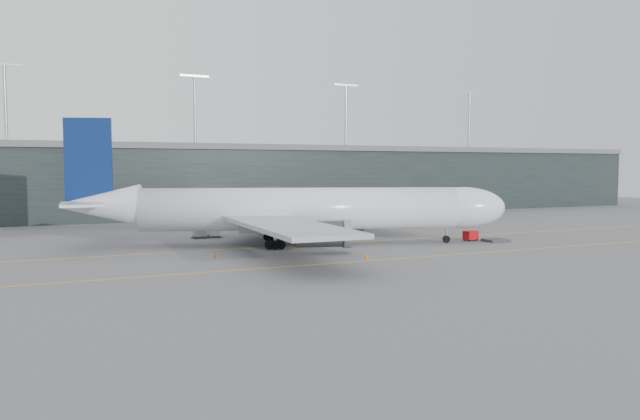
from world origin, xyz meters
name	(u,v)px	position (x,y,z in m)	size (l,w,h in m)	color
ground	(243,244)	(0.00, 0.00, 0.00)	(320.00, 320.00, 0.00)	#595A5E
taxiline_a	(252,248)	(0.00, -4.00, 0.01)	(160.00, 0.25, 0.02)	orange
taxiline_b	(299,266)	(0.00, -20.00, 0.01)	(160.00, 0.25, 0.02)	orange
taxiline_lead_main	(235,229)	(5.00, 20.00, 0.01)	(0.25, 60.00, 0.02)	orange
terminal	(162,180)	(0.00, 58.00, 7.62)	(240.00, 36.00, 29.00)	black
main_aircraft	(298,210)	(6.70, -3.47, 4.72)	(58.51, 53.90, 16.83)	white
jet_bridge	(323,200)	(22.79, 23.11, 4.46)	(3.67, 42.52, 5.96)	#2D2D32
gse_cart	(471,235)	(30.99, -9.29, 0.77)	(2.23, 1.65, 1.38)	red
baggage_dolly	(496,240)	(33.56, -11.61, 0.19)	(3.22, 2.58, 0.32)	#36363B
uld_a	(199,231)	(-3.60, 9.61, 1.04)	(2.24, 1.82, 1.99)	#37373C
uld_b	(213,229)	(-1.04, 11.63, 1.01)	(2.25, 1.86, 1.93)	#37373C
uld_c	(215,231)	(-1.29, 9.58, 0.92)	(2.18, 1.88, 1.74)	#37373C
cone_nose	(468,236)	(32.83, -6.30, 0.31)	(0.39, 0.39, 0.62)	orange
cone_wing_stbd	(367,256)	(8.89, -18.79, 0.39)	(0.49, 0.49, 0.78)	#DD620C
cone_wing_port	(271,232)	(7.88, 10.22, 0.40)	(0.50, 0.50, 0.80)	#ED440D
cone_tail	(214,254)	(-6.62, -10.16, 0.32)	(0.41, 0.41, 0.65)	#CC4F0B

